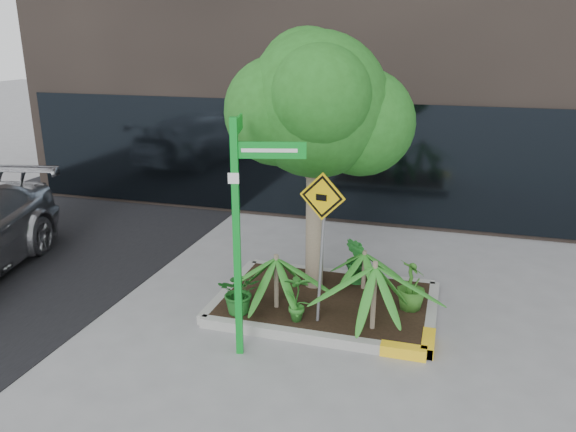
# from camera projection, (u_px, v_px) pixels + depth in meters

# --- Properties ---
(ground) EXTENTS (80.00, 80.00, 0.00)m
(ground) POSITION_uv_depth(u_px,v_px,m) (308.00, 314.00, 8.53)
(ground) COLOR gray
(ground) RESTS_ON ground
(planter) EXTENTS (3.35, 2.36, 0.15)m
(planter) POSITION_uv_depth(u_px,v_px,m) (327.00, 302.00, 8.69)
(planter) COLOR #9E9E99
(planter) RESTS_ON ground
(tree) EXTENTS (2.79, 2.47, 4.18)m
(tree) POSITION_uv_depth(u_px,v_px,m) (317.00, 105.00, 8.30)
(tree) COLOR gray
(tree) RESTS_ON ground
(palm_front) EXTENTS (1.12, 1.12, 1.24)m
(palm_front) POSITION_uv_depth(u_px,v_px,m) (375.00, 266.00, 7.53)
(palm_front) COLOR gray
(palm_front) RESTS_ON ground
(palm_left) EXTENTS (0.94, 0.94, 1.05)m
(palm_left) POSITION_uv_depth(u_px,v_px,m) (276.00, 258.00, 8.19)
(palm_left) COLOR gray
(palm_left) RESTS_ON ground
(palm_back) EXTENTS (0.72, 0.72, 0.80)m
(palm_back) POSITION_uv_depth(u_px,v_px,m) (365.00, 254.00, 8.87)
(palm_back) COLOR gray
(palm_back) RESTS_ON ground
(shrub_a) EXTENTS (0.75, 0.75, 0.68)m
(shrub_a) POSITION_uv_depth(u_px,v_px,m) (240.00, 291.00, 8.15)
(shrub_a) COLOR #19591C
(shrub_a) RESTS_ON planter
(shrub_b) EXTENTS (0.60, 0.60, 0.76)m
(shrub_b) POSITION_uv_depth(u_px,v_px,m) (411.00, 285.00, 8.26)
(shrub_b) COLOR #326F21
(shrub_b) RESTS_ON planter
(shrub_c) EXTENTS (0.43, 0.43, 0.74)m
(shrub_c) POSITION_uv_depth(u_px,v_px,m) (298.00, 297.00, 7.91)
(shrub_c) COLOR #297223
(shrub_c) RESTS_ON planter
(shrub_d) EXTENTS (0.60, 0.60, 0.82)m
(shrub_d) POSITION_uv_depth(u_px,v_px,m) (358.00, 260.00, 9.09)
(shrub_d) COLOR #1F6B26
(shrub_d) RESTS_ON planter
(street_sign_post) EXTENTS (1.07, 0.90, 3.13)m
(street_sign_post) POSITION_uv_depth(u_px,v_px,m) (241.00, 213.00, 6.96)
(street_sign_post) COLOR #0E9B28
(street_sign_post) RESTS_ON ground
(cattle_sign) EXTENTS (0.66, 0.27, 2.15)m
(cattle_sign) POSITION_uv_depth(u_px,v_px,m) (322.00, 222.00, 7.64)
(cattle_sign) COLOR slate
(cattle_sign) RESTS_ON ground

